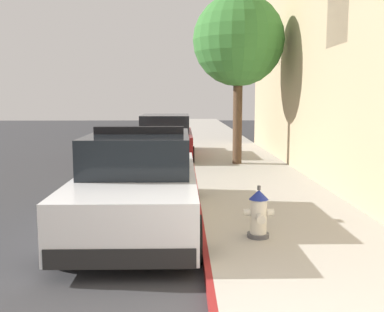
{
  "coord_description": "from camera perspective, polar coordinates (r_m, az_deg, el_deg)",
  "views": [
    {
      "loc": [
        -0.33,
        -2.85,
        2.16
      ],
      "look_at": [
        -0.15,
        5.99,
        1.0
      ],
      "focal_mm": 41.77,
      "sensor_mm": 36.0,
      "label": 1
    }
  ],
  "objects": [
    {
      "name": "ground_plane",
      "position": [
        13.72,
        -19.15,
        -2.43
      ],
      "size": [
        28.94,
        60.0,
        0.2
      ],
      "primitive_type": "cube",
      "color": "#353538"
    },
    {
      "name": "sidewalk_pavement",
      "position": [
        13.14,
        6.57,
        -1.72
      ],
      "size": [
        2.86,
        60.0,
        0.15
      ],
      "primitive_type": "cube",
      "color": "#ADA89E",
      "rests_on": "ground"
    },
    {
      "name": "curb_painted_edge",
      "position": [
        13.02,
        0.14,
        -1.76
      ],
      "size": [
        0.08,
        60.0,
        0.15
      ],
      "primitive_type": "cube",
      "color": "maroon",
      "rests_on": "ground"
    },
    {
      "name": "police_cruiser",
      "position": [
        7.54,
        -6.7,
        -3.38
      ],
      "size": [
        1.94,
        4.84,
        1.68
      ],
      "color": "white",
      "rests_on": "ground"
    },
    {
      "name": "parked_car_silver_ahead",
      "position": [
        15.79,
        -3.4,
        2.29
      ],
      "size": [
        1.94,
        4.84,
        1.56
      ],
      "color": "maroon",
      "rests_on": "ground"
    },
    {
      "name": "fire_hydrant",
      "position": [
        6.56,
        8.49,
        -7.3
      ],
      "size": [
        0.44,
        0.4,
        0.76
      ],
      "color": "#4C4C51",
      "rests_on": "sidewalk_pavement"
    },
    {
      "name": "street_tree",
      "position": [
        13.78,
        5.96,
        14.39
      ],
      "size": [
        2.72,
        2.72,
        5.07
      ],
      "color": "brown",
      "rests_on": "sidewalk_pavement"
    }
  ]
}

